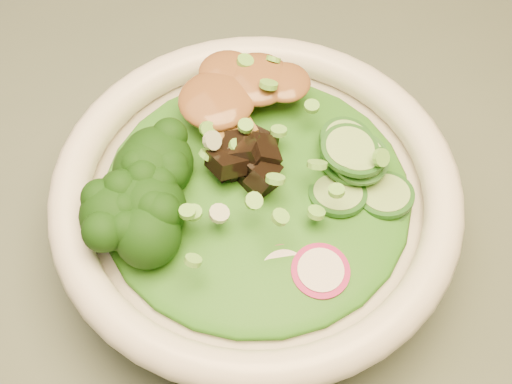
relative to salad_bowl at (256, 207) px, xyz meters
name	(u,v)px	position (x,y,z in m)	size (l,w,h in m)	color
salad_bowl	(256,207)	(0.00, 0.00, 0.00)	(0.29, 0.29, 0.08)	white
lettuce_bed	(256,191)	(0.00, 0.00, 0.02)	(0.22, 0.22, 0.03)	#1B5612
broccoli_florets	(159,200)	(-0.07, 0.01, 0.04)	(0.08, 0.07, 0.05)	black
radish_slices	(287,277)	(-0.01, -0.07, 0.03)	(0.12, 0.04, 0.02)	#940B49
cucumber_slices	(354,163)	(0.07, -0.01, 0.03)	(0.07, 0.07, 0.04)	#9AC970
mushroom_heap	(252,164)	(0.00, 0.01, 0.04)	(0.07, 0.07, 0.04)	black
tofu_cubes	(236,106)	(0.01, 0.07, 0.03)	(0.10, 0.06, 0.04)	olive
peanut_sauce	(236,93)	(0.01, 0.07, 0.05)	(0.07, 0.06, 0.02)	brown
scallion_garnish	(256,170)	(0.00, 0.00, 0.05)	(0.20, 0.20, 0.03)	#6EBF43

